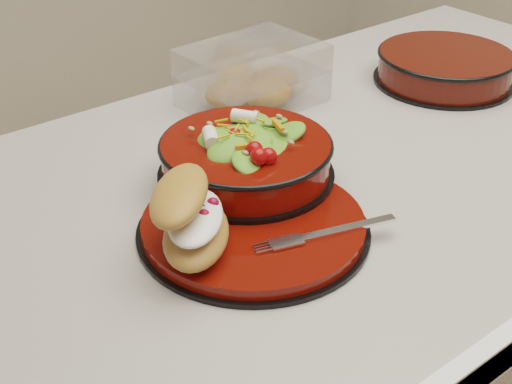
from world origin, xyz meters
TOP-DOWN VIEW (x-y plane):
  - island_counter at (0.00, -0.00)m, footprint 1.24×0.74m
  - dinner_plate at (-0.28, -0.07)m, footprint 0.28×0.28m
  - salad_bowl at (-0.23, 0.02)m, footprint 0.23×0.23m
  - croissant at (-0.37, -0.07)m, footprint 0.14×0.16m
  - fork at (-0.23, -0.14)m, footprint 0.16×0.06m
  - pastry_box at (-0.05, 0.23)m, footprint 0.22×0.16m
  - extra_bowl at (0.26, 0.09)m, footprint 0.24×0.24m

SIDE VIEW (x-z plane):
  - island_counter at x=0.00m, z-range 0.00..0.91m
  - dinner_plate at x=-0.28m, z-range 0.90..0.92m
  - fork at x=-0.23m, z-range 0.92..0.92m
  - extra_bowl at x=0.26m, z-range 0.90..0.96m
  - pastry_box at x=-0.05m, z-range 0.90..0.99m
  - salad_bowl at x=-0.23m, z-range 0.91..1.00m
  - croissant at x=-0.37m, z-range 0.92..1.00m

